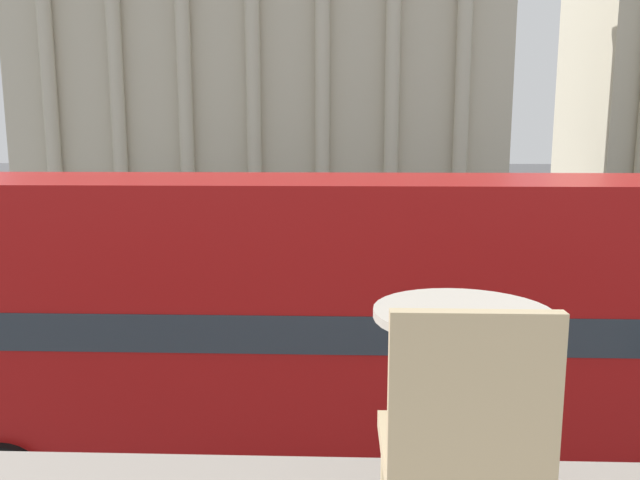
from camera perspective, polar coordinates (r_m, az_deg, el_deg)
double_decker_bus at (r=8.31m, az=2.98°, el=-6.96°), size 11.14×2.67×4.15m
cafe_dining_table at (r=2.20m, az=12.77°, el=-11.14°), size 0.60×0.60×0.73m
cafe_chair_0 at (r=1.72m, az=12.85°, el=-18.04°), size 0.40×0.40×0.91m
plaza_building_left at (r=46.18m, az=-5.13°, el=16.83°), size 32.93×12.08×21.05m
traffic_light_near at (r=13.40m, az=-10.84°, el=-1.18°), size 0.42×0.24×3.39m
traffic_light_mid at (r=19.86m, az=-1.71°, el=2.70°), size 0.42×0.24×3.51m
car_maroon at (r=31.72m, az=13.41°, el=2.12°), size 4.20×1.93×1.35m
pedestrian_yellow at (r=19.90m, az=13.86°, el=-1.52°), size 0.32×0.32×1.66m
pedestrian_olive at (r=17.18m, az=26.41°, el=-4.12°), size 0.32×0.32×1.60m
pedestrian_grey at (r=22.70m, az=10.30°, el=-0.12°), size 0.32×0.32×1.61m
pedestrian_black at (r=35.69m, az=-11.81°, el=3.34°), size 0.32×0.32×1.61m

